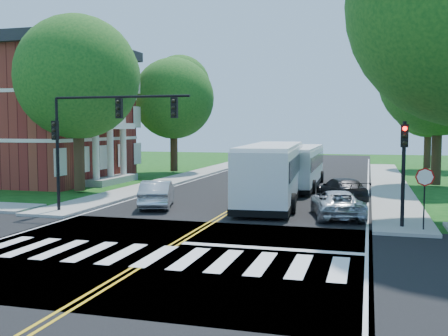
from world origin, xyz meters
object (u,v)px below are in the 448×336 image
(bus_lead, at_px, (273,172))
(hatchback, at_px, (157,194))
(signal_nw, at_px, (99,126))
(dark_sedan, at_px, (342,190))
(bus_follow, at_px, (300,166))
(signal_ne, at_px, (404,160))
(suv, at_px, (337,204))

(bus_lead, height_order, hatchback, bus_lead)
(signal_nw, relative_size, dark_sedan, 1.50)
(dark_sedan, bearing_deg, signal_nw, 13.51)
(bus_follow, relative_size, dark_sedan, 2.37)
(signal_ne, bearing_deg, hatchback, 166.16)
(bus_follow, xyz_separation_m, suv, (3.28, -12.14, -0.89))
(suv, bearing_deg, bus_lead, -59.22)
(bus_follow, xyz_separation_m, hatchback, (-6.21, -11.51, -0.82))
(signal_ne, height_order, suv, signal_ne)
(bus_lead, distance_m, hatchback, 6.74)
(suv, relative_size, dark_sedan, 0.98)
(signal_ne, relative_size, bus_follow, 0.39)
(signal_nw, bearing_deg, suv, 12.14)
(bus_follow, distance_m, dark_sedan, 7.46)
(bus_lead, height_order, bus_follow, bus_lead)
(bus_follow, xyz_separation_m, dark_sedan, (3.24, -6.66, -0.85))
(bus_follow, bearing_deg, dark_sedan, 115.09)
(signal_ne, bearing_deg, bus_follow, 112.77)
(bus_follow, distance_m, suv, 12.61)
(bus_follow, relative_size, suv, 2.43)
(hatchback, distance_m, dark_sedan, 10.62)
(bus_follow, distance_m, hatchback, 13.10)
(signal_ne, xyz_separation_m, hatchback, (-12.31, 3.03, -2.22))
(signal_ne, xyz_separation_m, bus_follow, (-6.11, 14.55, -1.41))
(signal_ne, distance_m, bus_follow, 15.84)
(bus_lead, relative_size, suv, 2.78)
(dark_sedan, bearing_deg, signal_ne, 88.29)
(signal_ne, relative_size, hatchback, 1.00)
(signal_nw, bearing_deg, hatchback, 60.23)
(signal_nw, xyz_separation_m, hatchback, (1.74, 3.05, -3.64))
(signal_ne, distance_m, bus_lead, 9.49)
(signal_nw, distance_m, bus_follow, 16.83)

